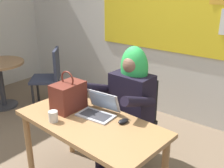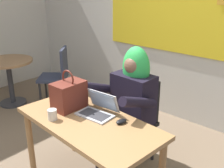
{
  "view_description": "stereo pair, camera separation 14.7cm",
  "coord_description": "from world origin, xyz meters",
  "px_view_note": "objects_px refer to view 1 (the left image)",
  "views": [
    {
      "loc": [
        1.56,
        -1.45,
        1.86
      ],
      "look_at": [
        0.13,
        0.37,
        0.98
      ],
      "focal_mm": 43.7,
      "sensor_mm": 36.0,
      "label": 1
    },
    {
      "loc": [
        1.67,
        -1.36,
        1.86
      ],
      "look_at": [
        0.13,
        0.37,
        0.98
      ],
      "focal_mm": 43.7,
      "sensor_mm": 36.0,
      "label": 2
    }
  ],
  "objects_px": {
    "computer_mouse": "(123,121)",
    "laptop": "(99,110)",
    "chair_spare_by_window": "(50,75)",
    "desk_main": "(90,131)",
    "side_table_round": "(0,74)",
    "chair_at_desk": "(135,114)",
    "person_costumed": "(128,98)",
    "coffee_mug": "(53,116)",
    "handbag": "(68,96)"
  },
  "relations": [
    {
      "from": "person_costumed",
      "to": "handbag",
      "type": "distance_m",
      "value": 0.61
    },
    {
      "from": "handbag",
      "to": "desk_main",
      "type": "bearing_deg",
      "value": -9.62
    },
    {
      "from": "chair_spare_by_window",
      "to": "handbag",
      "type": "bearing_deg",
      "value": 105.87
    },
    {
      "from": "side_table_round",
      "to": "coffee_mug",
      "type": "bearing_deg",
      "value": -18.68
    },
    {
      "from": "laptop",
      "to": "handbag",
      "type": "distance_m",
      "value": 0.32
    },
    {
      "from": "laptop",
      "to": "computer_mouse",
      "type": "distance_m",
      "value": 0.27
    },
    {
      "from": "desk_main",
      "to": "chair_spare_by_window",
      "type": "xyz_separation_m",
      "value": [
        -1.73,
        0.99,
        -0.11
      ]
    },
    {
      "from": "chair_at_desk",
      "to": "handbag",
      "type": "xyz_separation_m",
      "value": [
        -0.33,
        -0.63,
        0.34
      ]
    },
    {
      "from": "handbag",
      "to": "chair_spare_by_window",
      "type": "xyz_separation_m",
      "value": [
        -1.42,
        0.94,
        -0.35
      ]
    },
    {
      "from": "desk_main",
      "to": "chair_at_desk",
      "type": "distance_m",
      "value": 0.69
    },
    {
      "from": "chair_at_desk",
      "to": "laptop",
      "type": "distance_m",
      "value": 0.6
    },
    {
      "from": "person_costumed",
      "to": "coffee_mug",
      "type": "distance_m",
      "value": 0.79
    },
    {
      "from": "computer_mouse",
      "to": "laptop",
      "type": "bearing_deg",
      "value": -166.39
    },
    {
      "from": "person_costumed",
      "to": "coffee_mug",
      "type": "height_order",
      "value": "person_costumed"
    },
    {
      "from": "side_table_round",
      "to": "desk_main",
      "type": "bearing_deg",
      "value": -12.27
    },
    {
      "from": "chair_at_desk",
      "to": "person_costumed",
      "type": "height_order",
      "value": "person_costumed"
    },
    {
      "from": "chair_at_desk",
      "to": "chair_spare_by_window",
      "type": "distance_m",
      "value": 1.77
    },
    {
      "from": "handbag",
      "to": "laptop",
      "type": "bearing_deg",
      "value": 17.69
    },
    {
      "from": "laptop",
      "to": "computer_mouse",
      "type": "height_order",
      "value": "laptop"
    },
    {
      "from": "person_costumed",
      "to": "computer_mouse",
      "type": "bearing_deg",
      "value": 33.05
    },
    {
      "from": "computer_mouse",
      "to": "chair_spare_by_window",
      "type": "bearing_deg",
      "value": 169.33
    },
    {
      "from": "desk_main",
      "to": "laptop",
      "type": "bearing_deg",
      "value": 99.66
    },
    {
      "from": "chair_at_desk",
      "to": "laptop",
      "type": "bearing_deg",
      "value": 0.78
    },
    {
      "from": "person_costumed",
      "to": "handbag",
      "type": "bearing_deg",
      "value": -29.74
    },
    {
      "from": "desk_main",
      "to": "person_costumed",
      "type": "height_order",
      "value": "person_costumed"
    },
    {
      "from": "chair_at_desk",
      "to": "coffee_mug",
      "type": "bearing_deg",
      "value": -11.43
    },
    {
      "from": "coffee_mug",
      "to": "desk_main",
      "type": "bearing_deg",
      "value": 38.74
    },
    {
      "from": "computer_mouse",
      "to": "handbag",
      "type": "height_order",
      "value": "handbag"
    },
    {
      "from": "desk_main",
      "to": "handbag",
      "type": "distance_m",
      "value": 0.39
    },
    {
      "from": "computer_mouse",
      "to": "coffee_mug",
      "type": "relative_size",
      "value": 1.09
    },
    {
      "from": "laptop",
      "to": "chair_at_desk",
      "type": "bearing_deg",
      "value": 81.67
    },
    {
      "from": "person_costumed",
      "to": "chair_spare_by_window",
      "type": "relative_size",
      "value": 1.39
    },
    {
      "from": "laptop",
      "to": "handbag",
      "type": "height_order",
      "value": "handbag"
    },
    {
      "from": "chair_at_desk",
      "to": "chair_spare_by_window",
      "type": "bearing_deg",
      "value": -95.1
    },
    {
      "from": "desk_main",
      "to": "side_table_round",
      "type": "bearing_deg",
      "value": 167.73
    },
    {
      "from": "chair_spare_by_window",
      "to": "person_costumed",
      "type": "bearing_deg",
      "value": 125.26
    },
    {
      "from": "chair_at_desk",
      "to": "coffee_mug",
      "type": "height_order",
      "value": "chair_at_desk"
    },
    {
      "from": "coffee_mug",
      "to": "chair_spare_by_window",
      "type": "relative_size",
      "value": 0.1
    },
    {
      "from": "computer_mouse",
      "to": "chair_spare_by_window",
      "type": "xyz_separation_m",
      "value": [
        -1.98,
        0.84,
        -0.23
      ]
    },
    {
      "from": "side_table_round",
      "to": "chair_spare_by_window",
      "type": "distance_m",
      "value": 0.75
    },
    {
      "from": "computer_mouse",
      "to": "coffee_mug",
      "type": "bearing_deg",
      "value": -132.31
    },
    {
      "from": "laptop",
      "to": "handbag",
      "type": "xyz_separation_m",
      "value": [
        -0.29,
        -0.09,
        0.09
      ]
    },
    {
      "from": "coffee_mug",
      "to": "chair_spare_by_window",
      "type": "height_order",
      "value": "chair_spare_by_window"
    },
    {
      "from": "chair_spare_by_window",
      "to": "laptop",
      "type": "bearing_deg",
      "value": 112.95
    },
    {
      "from": "desk_main",
      "to": "side_table_round",
      "type": "height_order",
      "value": "desk_main"
    },
    {
      "from": "person_costumed",
      "to": "computer_mouse",
      "type": "relative_size",
      "value": 12.15
    },
    {
      "from": "chair_at_desk",
      "to": "chair_spare_by_window",
      "type": "relative_size",
      "value": 1.0
    },
    {
      "from": "person_costumed",
      "to": "coffee_mug",
      "type": "relative_size",
      "value": 13.31
    },
    {
      "from": "computer_mouse",
      "to": "chair_spare_by_window",
      "type": "height_order",
      "value": "chair_spare_by_window"
    },
    {
      "from": "desk_main",
      "to": "computer_mouse",
      "type": "xyz_separation_m",
      "value": [
        0.24,
        0.15,
        0.12
      ]
    }
  ]
}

